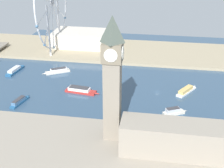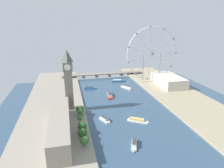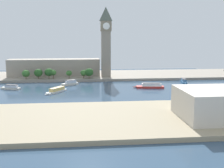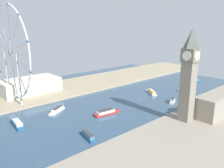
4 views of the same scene
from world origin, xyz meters
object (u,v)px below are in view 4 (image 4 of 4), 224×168
at_px(tour_boat_0, 184,89).
at_px(tour_boat_6, 197,81).
at_px(tour_boat_5, 88,135).
at_px(clock_tower, 189,75).
at_px(riverside_hall, 30,85).
at_px(tour_boat_3, 106,112).
at_px(tour_boat_4, 173,101).
at_px(ferris_wheel, 10,53).
at_px(tour_boat_1, 151,92).
at_px(tour_boat_2, 57,110).
at_px(tour_boat_7, 17,123).

relative_size(tour_boat_0, tour_boat_6, 1.02).
relative_size(tour_boat_5, tour_boat_6, 1.15).
distance_m(clock_tower, riverside_hall, 216.10).
relative_size(tour_boat_3, tour_boat_4, 1.66).
xyz_separation_m(ferris_wheel, tour_boat_1, (-88.85, -158.47, -60.65)).
relative_size(tour_boat_4, tour_boat_6, 0.89).
distance_m(riverside_hall, tour_boat_3, 133.55).
distance_m(riverside_hall, tour_boat_1, 172.15).
xyz_separation_m(tour_boat_1, tour_boat_3, (-15.66, 99.56, 0.14)).
bearing_deg(tour_boat_3, tour_boat_1, 16.67).
distance_m(tour_boat_1, tour_boat_2, 138.51).
distance_m(tour_boat_4, tour_boat_5, 135.40).
bearing_deg(tour_boat_1, tour_boat_4, -163.88).
distance_m(tour_boat_2, tour_boat_6, 250.16).
height_order(tour_boat_1, tour_boat_6, tour_boat_1).
relative_size(tour_boat_3, tour_boat_5, 1.29).
xyz_separation_m(tour_boat_5, tour_boat_6, (35.57, -259.07, -0.09)).
relative_size(tour_boat_3, tour_boat_7, 1.04).
distance_m(clock_tower, tour_boat_3, 94.88).
xyz_separation_m(clock_tower, tour_boat_6, (76.17, -168.70, -47.20)).
distance_m(riverside_hall, tour_boat_4, 195.55).
distance_m(clock_tower, ferris_wheel, 202.86).
bearing_deg(clock_tower, tour_boat_5, 65.81).
xyz_separation_m(tour_boat_4, tour_boat_7, (63.90, 170.45, -0.39)).
xyz_separation_m(tour_boat_0, tour_boat_1, (22.17, 49.38, 0.00)).
height_order(riverside_hall, tour_boat_7, riverside_hall).
relative_size(ferris_wheel, tour_boat_1, 3.94).
relative_size(ferris_wheel, tour_boat_0, 4.87).
bearing_deg(clock_tower, tour_boat_3, 30.93).
distance_m(ferris_wheel, tour_boat_6, 293.95).
height_order(clock_tower, tour_boat_4, clock_tower).
distance_m(tour_boat_1, tour_boat_6, 111.99).
distance_m(tour_boat_4, tour_boat_7, 182.03).
bearing_deg(ferris_wheel, tour_boat_6, -110.15).
height_order(tour_boat_2, tour_boat_7, tour_boat_7).
height_order(tour_boat_2, tour_boat_6, tour_boat_2).
bearing_deg(tour_boat_4, ferris_wheel, 111.71).
bearing_deg(tour_boat_5, tour_boat_0, -72.04).
bearing_deg(tour_boat_5, tour_boat_1, -61.64).
xyz_separation_m(ferris_wheel, tour_boat_5, (-134.64, -10.93, -60.68)).
distance_m(tour_boat_0, tour_boat_3, 149.08).
distance_m(tour_boat_4, tour_boat_6, 127.89).
distance_m(clock_tower, tour_boat_0, 133.02).
bearing_deg(tour_boat_6, clock_tower, -156.33).
bearing_deg(ferris_wheel, tour_boat_2, -159.92).
bearing_deg(tour_boat_2, tour_boat_4, 119.54).
xyz_separation_m(riverside_hall, tour_boat_3, (-130.03, -28.70, -10.24)).
bearing_deg(tour_boat_6, tour_boat_2, 170.81).
height_order(tour_boat_6, tour_boat_7, tour_boat_7).
height_order(clock_tower, tour_boat_5, clock_tower).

